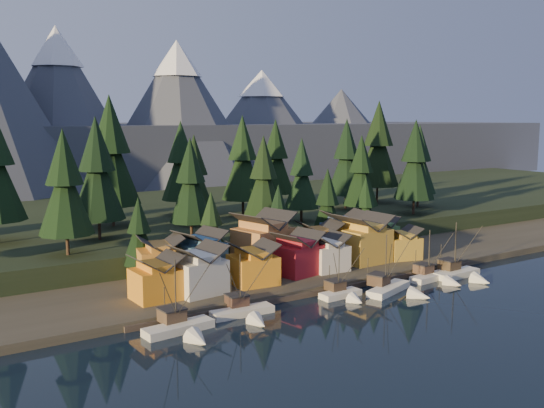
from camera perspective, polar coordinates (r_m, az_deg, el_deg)
ground at (r=106.40m, az=10.28°, el=-10.18°), size 500.00×500.00×0.00m
shore_strip at (r=137.03m, az=-1.17°, el=-5.57°), size 400.00×50.00×1.50m
hillside at (r=180.33m, az=-9.45°, el=-1.62°), size 420.00×100.00×6.00m
dock at (r=118.31m, az=4.81°, el=-7.94°), size 80.00×4.00×1.00m
mountain_ridge at (r=294.72m, az=-19.85°, el=6.26°), size 560.00×190.00×90.00m
boat_0 at (r=95.90m, az=-8.43°, el=-10.71°), size 11.85×12.73×12.76m
boat_1 at (r=102.79m, az=-2.49°, el=-9.49°), size 11.43×12.37×11.70m
boat_3 at (r=113.72m, az=6.78°, el=-7.73°), size 8.57×9.29×11.03m
boat_4 at (r=118.25m, az=11.54°, el=-7.22°), size 12.48×12.93×12.44m
boat_5 at (r=128.94m, az=15.15°, el=-6.09°), size 10.69×11.46×11.54m
boat_6 at (r=132.67m, az=17.47°, el=-5.67°), size 11.55×12.49×12.86m
house_front_0 at (r=108.70m, az=-10.87°, el=-6.69°), size 8.27×7.86×7.93m
house_front_1 at (r=111.07m, az=-6.96°, el=-6.00°), size 9.53×9.23×8.92m
house_front_2 at (r=116.67m, az=-1.80°, el=-5.50°), size 8.88×8.94×8.00m
house_front_3 at (r=123.77m, az=2.38°, el=-4.53°), size 9.93×9.61×8.73m
house_front_4 at (r=127.56m, az=5.13°, el=-4.43°), size 7.74×8.32×7.67m
house_front_5 at (r=135.23m, az=8.64°, el=-3.12°), size 10.46×9.59×10.53m
house_front_6 at (r=140.56m, az=12.15°, el=-3.51°), size 8.65×8.37×7.18m
house_back_0 at (r=119.84m, az=-10.48°, el=-5.00°), size 9.65×9.38×9.03m
house_back_1 at (r=122.31m, az=-6.80°, el=-4.56°), size 9.85×9.93×9.43m
house_back_2 at (r=130.57m, az=-0.83°, el=-3.18°), size 12.89×12.22×11.61m
house_back_3 at (r=134.74m, az=4.47°, el=-3.45°), size 10.22×9.47×8.94m
house_back_4 at (r=141.48m, az=6.92°, el=-2.66°), size 10.93×10.64×10.18m
house_back_5 at (r=147.37m, az=10.03°, el=-2.69°), size 8.54×8.61×8.28m
tree_hill_2 at (r=125.95m, az=-18.92°, el=1.58°), size 10.82×10.82×25.21m
tree_hill_3 at (r=139.93m, az=-16.13°, el=2.85°), size 11.86×11.86×27.62m
tree_hill_4 at (r=156.35m, az=-14.92°, el=4.49°), size 14.15×14.15×32.96m
tree_hill_5 at (r=137.13m, az=-7.66°, el=1.91°), size 9.82×9.82×22.88m
tree_hill_6 at (r=154.00m, az=-7.31°, el=2.63°), size 9.91×9.91×23.08m
tree_hill_7 at (r=143.83m, az=-0.80°, el=2.32°), size 9.93×9.93×23.13m
tree_hill_8 at (r=168.24m, az=-2.78°, el=4.06°), size 11.99×11.99×27.94m
tree_hill_9 at (r=158.49m, az=2.80°, el=2.64°), size 9.47×9.47×22.05m
tree_hill_10 at (r=183.39m, az=0.34°, el=4.21°), size 11.52×11.52×26.84m
tree_hill_11 at (r=164.36m, az=8.38°, el=2.88°), size 9.75×9.75×22.71m
tree_hill_12 at (r=181.51m, az=7.01°, el=4.15°), size 11.61×11.61×27.04m
tree_hill_13 at (r=175.05m, az=13.30°, el=3.81°), size 11.52×11.52×26.83m
tree_hill_14 at (r=197.64m, az=9.96°, el=5.30°), size 14.03×14.03×32.68m
tree_hill_15 at (r=170.91m, az=-8.54°, el=3.77°), size 11.35×11.35×26.45m
tree_hill_17 at (r=190.65m, az=13.67°, el=3.86°), size 10.81×10.81×25.17m
tree_shore_0 at (r=123.13m, az=-12.40°, el=-2.73°), size 6.99×6.99×16.29m
tree_shore_1 at (r=129.35m, az=-5.73°, el=-2.06°), size 6.99×6.99×16.29m
tree_shore_2 at (r=137.64m, az=0.60°, el=-1.26°), size 7.25×7.25×16.89m
tree_shore_3 at (r=145.42m, az=5.23°, el=-0.15°), size 8.52×8.52×19.84m
tree_shore_4 at (r=153.19m, az=8.78°, el=-0.35°), size 7.36×7.36×17.14m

